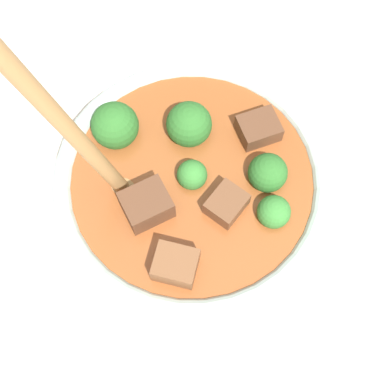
# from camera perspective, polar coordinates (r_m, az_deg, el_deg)

# --- Properties ---
(ground_plane) EXTENTS (4.00, 4.00, 0.00)m
(ground_plane) POSITION_cam_1_polar(r_m,az_deg,el_deg) (0.53, -0.00, -2.71)
(ground_plane) COLOR silver
(stew_bowl) EXTENTS (0.23, 0.23, 0.32)m
(stew_bowl) POSITION_cam_1_polar(r_m,az_deg,el_deg) (0.47, -0.06, -0.22)
(stew_bowl) COLOR #B2C6BC
(stew_bowl) RESTS_ON ground_plane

